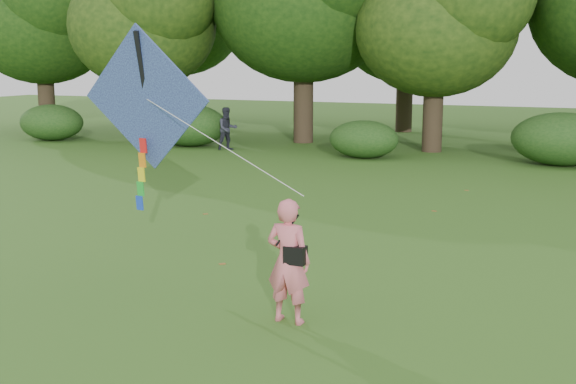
% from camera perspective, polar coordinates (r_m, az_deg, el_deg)
% --- Properties ---
extents(ground, '(100.00, 100.00, 0.00)m').
position_cam_1_polar(ground, '(10.56, -0.23, -10.19)').
color(ground, '#265114').
rests_on(ground, ground).
extents(man_kite_flyer, '(0.68, 0.47, 1.81)m').
position_cam_1_polar(man_kite_flyer, '(10.27, 0.03, -5.47)').
color(man_kite_flyer, '#E66C79').
rests_on(man_kite_flyer, ground).
extents(bystander_left, '(1.07, 1.08, 1.76)m').
position_cam_1_polar(bystander_left, '(29.82, -4.81, 5.00)').
color(bystander_left, '#282936').
rests_on(bystander_left, ground).
extents(crossbody_bag, '(0.43, 0.20, 0.71)m').
position_cam_1_polar(crossbody_bag, '(10.17, 0.57, -4.94)').
color(crossbody_bag, black).
rests_on(crossbody_bag, ground).
extents(flying_kite, '(4.84, 1.94, 3.26)m').
position_cam_1_polar(flying_kite, '(12.80, -11.17, 7.08)').
color(flying_kite, '#23439B').
rests_on(flying_kite, ground).
extents(tree_line, '(54.70, 15.30, 9.48)m').
position_cam_1_polar(tree_line, '(32.11, 19.31, 13.29)').
color(tree_line, '#3A2D1E').
rests_on(tree_line, ground).
extents(shrub_band, '(39.15, 3.22, 1.88)m').
position_cam_1_polar(shrub_band, '(27.24, 12.95, 4.20)').
color(shrub_band, '#264919').
rests_on(shrub_band, ground).
extents(fallen_leaves, '(10.38, 15.47, 0.01)m').
position_cam_1_polar(fallen_leaves, '(12.16, 4.46, -7.37)').
color(fallen_leaves, brown).
rests_on(fallen_leaves, ground).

